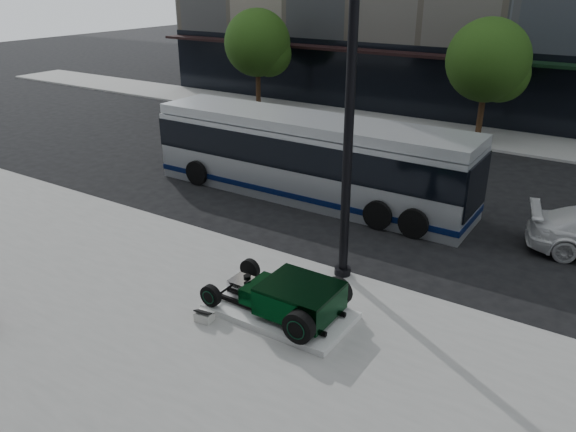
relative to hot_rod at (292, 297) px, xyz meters
The scene contains 8 objects.
ground 5.06m from the hot_rod, 109.60° to the left, with size 120.00×120.00×0.00m, color black.
sidewalk_far 18.80m from the hot_rod, 95.13° to the left, with size 70.00×4.00×0.12m, color gray.
street_trees 18.06m from the hot_rod, 91.72° to the left, with size 29.80×3.80×5.70m.
display_plinth 0.60m from the hot_rod, behind, with size 3.40×1.80×0.15m, color silver.
hot_rod is the anchor object (origin of this frame).
info_plaque 2.09m from the hot_rod, 144.47° to the right, with size 0.44×0.35×0.31m.
lamppost 3.98m from the hot_rod, 89.89° to the left, with size 0.43×0.43×7.90m.
transit_bus 8.31m from the hot_rod, 118.42° to the left, with size 12.12×2.88×2.92m.
Camera 1 is at (7.64, -14.10, 7.53)m, focal length 35.00 mm.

